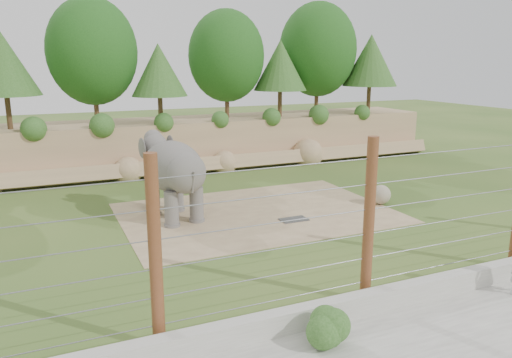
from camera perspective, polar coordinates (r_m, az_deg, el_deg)
name	(u,v)px	position (r m, az deg, el deg)	size (l,w,h in m)	color
ground	(281,240)	(16.19, 2.88, -7.03)	(90.00, 90.00, 0.00)	#395A22
back_embankment	(185,93)	(27.30, -8.07, 9.75)	(30.00, 5.52, 8.77)	#A0815F
dirt_patch	(257,213)	(18.96, 0.16, -3.89)	(10.00, 7.00, 0.02)	#967A59
drain_grate	(294,219)	(18.17, 4.35, -4.63)	(1.00, 0.60, 0.03)	#262628
elephant	(174,179)	(18.18, -9.41, 0.04)	(1.59, 3.71, 3.00)	#5B5651
stone_ball	(381,195)	(20.58, 14.08, -1.74)	(0.78, 0.78, 0.78)	gray
retaining_wall	(378,300)	(12.21, 13.77, -13.26)	(26.00, 0.35, 0.50)	#9D9A92
walkway	(440,355)	(11.03, 20.32, -18.30)	(26.00, 4.00, 0.01)	#9D9A92
barrier_fence	(369,222)	(11.92, 12.77, -4.77)	(20.26, 0.26, 4.00)	#5F3114
walkway_shrub	(327,328)	(10.61, 8.16, -16.52)	(0.74, 0.74, 0.74)	#265018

